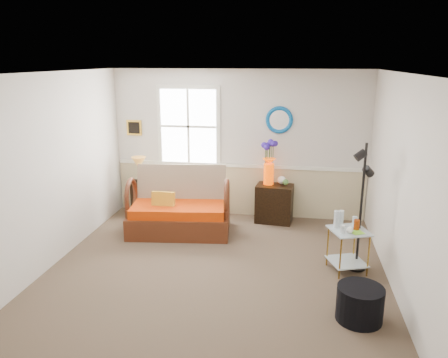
% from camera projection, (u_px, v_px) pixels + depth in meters
% --- Properties ---
extents(floor, '(4.50, 5.00, 0.01)m').
position_uv_depth(floor, '(213.00, 278.00, 5.69)').
color(floor, brown).
rests_on(floor, ground).
extents(ceiling, '(4.50, 5.00, 0.01)m').
position_uv_depth(ceiling, '(211.00, 73.00, 5.00)').
color(ceiling, white).
rests_on(ceiling, walls).
extents(walls, '(4.51, 5.01, 2.60)m').
position_uv_depth(walls, '(212.00, 182.00, 5.34)').
color(walls, beige).
rests_on(walls, floor).
extents(wainscot, '(4.46, 0.02, 0.90)m').
position_uv_depth(wainscot, '(238.00, 190.00, 7.93)').
color(wainscot, '#C2B387').
rests_on(wainscot, walls).
extents(chair_rail, '(4.46, 0.04, 0.06)m').
position_uv_depth(chair_rail, '(238.00, 165.00, 7.79)').
color(chair_rail, white).
rests_on(chair_rail, walls).
extents(window, '(1.14, 0.06, 1.44)m').
position_uv_depth(window, '(189.00, 126.00, 7.75)').
color(window, white).
rests_on(window, walls).
extents(picture, '(0.28, 0.03, 0.28)m').
position_uv_depth(picture, '(134.00, 128.00, 7.94)').
color(picture, gold).
rests_on(picture, walls).
extents(mirror, '(0.47, 0.07, 0.47)m').
position_uv_depth(mirror, '(279.00, 120.00, 7.47)').
color(mirror, '#1275B7').
rests_on(mirror, walls).
extents(loveseat, '(1.71, 1.10, 1.06)m').
position_uv_depth(loveseat, '(179.00, 201.00, 7.07)').
color(loveseat, maroon).
rests_on(loveseat, floor).
extents(throw_pillow, '(0.37, 0.10, 0.37)m').
position_uv_depth(throw_pillow, '(163.00, 203.00, 6.99)').
color(throw_pillow, '#C05604').
rests_on(throw_pillow, loveseat).
extents(lamp_stand, '(0.37, 0.37, 0.61)m').
position_uv_depth(lamp_stand, '(142.00, 198.00, 7.99)').
color(lamp_stand, black).
rests_on(lamp_stand, floor).
extents(table_lamp, '(0.33, 0.33, 0.46)m').
position_uv_depth(table_lamp, '(139.00, 170.00, 7.83)').
color(table_lamp, '#AF7129').
rests_on(table_lamp, lamp_stand).
extents(potted_plant, '(0.37, 0.40, 0.27)m').
position_uv_depth(potted_plant, '(149.00, 175.00, 7.86)').
color(potted_plant, '#4E7D38').
rests_on(potted_plant, lamp_stand).
extents(cabinet, '(0.66, 0.46, 0.66)m').
position_uv_depth(cabinet, '(274.00, 204.00, 7.58)').
color(cabinet, black).
rests_on(cabinet, floor).
extents(flower_vase, '(0.31, 0.31, 0.76)m').
position_uv_depth(flower_vase, '(269.00, 163.00, 7.46)').
color(flower_vase, '#EA4000').
rests_on(flower_vase, cabinet).
extents(side_table, '(0.59, 0.59, 0.59)m').
position_uv_depth(side_table, '(348.00, 250.00, 5.81)').
color(side_table, '#A77C26').
rests_on(side_table, floor).
extents(tabletop_items, '(0.53, 0.53, 0.24)m').
position_uv_depth(tabletop_items, '(348.00, 221.00, 5.73)').
color(tabletop_items, silver).
rests_on(tabletop_items, side_table).
extents(floor_lamp, '(0.31, 0.31, 1.74)m').
position_uv_depth(floor_lamp, '(361.00, 208.00, 5.73)').
color(floor_lamp, black).
rests_on(floor_lamp, floor).
extents(ottoman, '(0.57, 0.57, 0.39)m').
position_uv_depth(ottoman, '(360.00, 304.00, 4.73)').
color(ottoman, black).
rests_on(ottoman, floor).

